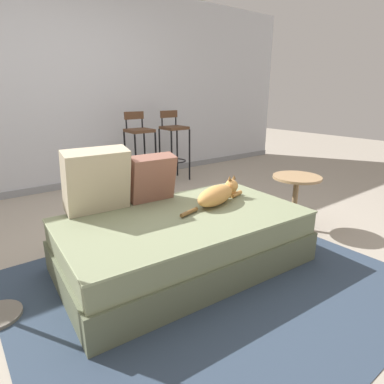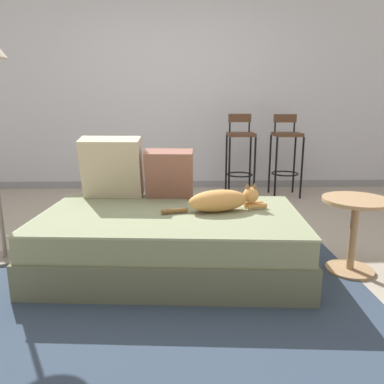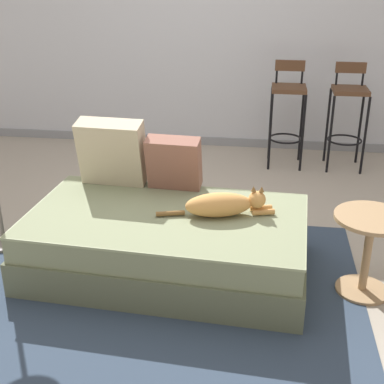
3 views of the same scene
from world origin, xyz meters
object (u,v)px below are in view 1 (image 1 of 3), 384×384
Objects in this scene: bar_stool_by_doorway at (174,139)px; cat at (218,194)px; throw_pillow_corner at (97,180)px; side_table at (295,195)px; throw_pillow_middle at (152,178)px; bar_stool_near_window at (139,143)px; couch at (184,240)px.

cat is at bearing -115.81° from bar_stool_by_doorway.
throw_pillow_corner is at bearing -137.44° from bar_stool_by_doorway.
throw_pillow_corner reaches higher than side_table.
throw_pillow_middle is 0.38× the size of bar_stool_near_window.
bar_stool_near_window reaches higher than couch.
throw_pillow_corner reaches higher than couch.
couch is 1.83× the size of bar_stool_near_window.
throw_pillow_middle is (-0.02, 0.41, 0.39)m from couch.
bar_stool_by_doorway reaches higher than side_table.
cat is (0.36, 0.04, 0.27)m from couch.
couch is at bearing -87.53° from throw_pillow_middle.
bar_stool_near_window is at bearing 69.29° from couch.
bar_stool_by_doorway is at bearing 50.97° from throw_pillow_middle.
couch is 2.29m from bar_stool_near_window.
side_table is at bearing -17.04° from throw_pillow_corner.
throw_pillow_middle reaches higher than side_table.
throw_pillow_corner is 0.93m from cat.
throw_pillow_corner is at bearing 162.96° from side_table.
cat is at bearing -44.82° from throw_pillow_middle.
bar_stool_by_doorway is (1.82, 1.67, -0.05)m from throw_pillow_corner.
throw_pillow_corner is 0.65× the size of cat.
bar_stool_near_window reaches higher than side_table.
bar_stool_near_window is 2.25m from side_table.
bar_stool_near_window is at bearing 64.38° from throw_pillow_middle.
cat is at bearing 172.38° from side_table.
bar_stool_by_doorway is (1.36, 2.11, 0.39)m from couch.
throw_pillow_middle is at bearing -115.62° from bar_stool_near_window.
cat is at bearing -26.18° from throw_pillow_corner.
side_table is at bearing -93.31° from bar_stool_by_doorway.
side_table is (-0.13, -2.19, -0.26)m from bar_stool_by_doorway.
throw_pillow_middle is 0.75× the size of side_table.
bar_stool_near_window is at bearing 101.26° from side_table.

